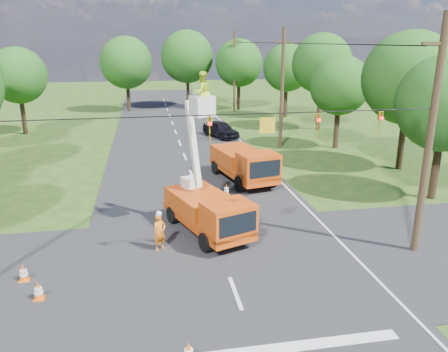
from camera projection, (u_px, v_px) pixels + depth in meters
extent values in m
plane|color=#204615|center=(185.00, 157.00, 34.82)|extent=(140.00, 140.00, 0.00)
cube|color=black|center=(185.00, 157.00, 34.82)|extent=(12.00, 100.00, 0.06)
cube|color=black|center=(226.00, 267.00, 17.91)|extent=(56.00, 10.00, 0.07)
cube|color=silver|center=(253.00, 154.00, 35.77)|extent=(0.12, 90.00, 0.02)
cube|color=#D8400F|center=(207.00, 219.00, 21.03)|extent=(3.92, 6.12, 0.43)
cube|color=#D8400F|center=(228.00, 219.00, 19.11)|extent=(2.53, 2.24, 1.44)
cube|color=black|center=(238.00, 224.00, 18.42)|extent=(1.73, 0.67, 0.91)
cube|color=#D8400F|center=(199.00, 202.00, 21.49)|extent=(3.31, 4.09, 0.96)
cylinder|color=black|center=(206.00, 242.00, 19.12)|extent=(0.59, 0.93, 0.88)
cylinder|color=black|center=(244.00, 233.00, 20.08)|extent=(0.59, 0.93, 0.88)
cylinder|color=black|center=(172.00, 215.00, 22.13)|extent=(0.59, 0.93, 0.88)
cylinder|color=black|center=(207.00, 208.00, 23.09)|extent=(0.59, 0.93, 0.88)
cube|color=silver|center=(190.00, 183.00, 22.15)|extent=(0.92, 0.92, 0.53)
cube|color=silver|center=(193.00, 144.00, 21.08)|extent=(0.68, 1.29, 4.15)
cube|color=silver|center=(202.00, 106.00, 19.67)|extent=(1.16, 1.16, 0.91)
imported|color=#C6E526|center=(202.00, 93.00, 19.49)|extent=(1.11, 1.00, 1.87)
cube|color=#D8400F|center=(242.00, 169.00, 28.84)|extent=(3.60, 6.67, 0.47)
cube|color=#D8400F|center=(258.00, 166.00, 26.60)|extent=(2.64, 2.24, 1.58)
cube|color=black|center=(265.00, 169.00, 25.79)|extent=(1.97, 0.49, 1.00)
cube|color=#D8400F|center=(237.00, 157.00, 29.39)|extent=(3.25, 4.33, 1.05)
cylinder|color=black|center=(240.00, 184.00, 26.76)|extent=(0.53, 1.02, 0.97)
cylinder|color=black|center=(272.00, 180.00, 27.56)|extent=(0.53, 1.02, 0.97)
cylinder|color=black|center=(216.00, 167.00, 30.29)|extent=(0.53, 1.02, 0.97)
cylinder|color=black|center=(245.00, 164.00, 31.10)|extent=(0.53, 1.02, 0.97)
imported|color=orange|center=(160.00, 232.00, 19.16)|extent=(0.74, 0.69, 1.71)
imported|color=black|center=(221.00, 129.00, 41.79)|extent=(3.40, 4.90, 1.55)
cone|color=#EB5E0C|center=(189.00, 352.00, 12.47)|extent=(0.36, 0.36, 0.70)
cylinder|color=white|center=(189.00, 351.00, 12.45)|extent=(0.26, 0.26, 0.09)
cone|color=#EB5E0C|center=(242.00, 200.00, 24.41)|extent=(0.36, 0.36, 0.70)
cube|color=#EB5E0C|center=(242.00, 205.00, 24.51)|extent=(0.38, 0.38, 0.04)
cylinder|color=white|center=(242.00, 199.00, 24.39)|extent=(0.26, 0.26, 0.09)
cylinder|color=white|center=(242.00, 201.00, 24.43)|extent=(0.31, 0.31, 0.09)
cone|color=#EB5E0C|center=(226.00, 189.00, 26.16)|extent=(0.36, 0.36, 0.70)
cube|color=#EB5E0C|center=(226.00, 194.00, 26.26)|extent=(0.38, 0.38, 0.04)
cylinder|color=white|center=(226.00, 188.00, 26.14)|extent=(0.26, 0.26, 0.09)
cylinder|color=white|center=(226.00, 191.00, 26.19)|extent=(0.31, 0.31, 0.09)
cone|color=#EB5E0C|center=(38.00, 290.00, 15.58)|extent=(0.36, 0.36, 0.70)
cube|color=#EB5E0C|center=(40.00, 298.00, 15.68)|extent=(0.38, 0.38, 0.04)
cylinder|color=white|center=(38.00, 289.00, 15.56)|extent=(0.26, 0.26, 0.09)
cylinder|color=white|center=(39.00, 292.00, 15.60)|extent=(0.31, 0.31, 0.09)
cone|color=#EB5E0C|center=(23.00, 272.00, 16.78)|extent=(0.36, 0.36, 0.70)
cube|color=#EB5E0C|center=(25.00, 280.00, 16.88)|extent=(0.38, 0.38, 0.04)
cylinder|color=white|center=(23.00, 271.00, 16.76)|extent=(0.26, 0.26, 0.09)
cylinder|color=white|center=(24.00, 274.00, 16.80)|extent=(0.31, 0.31, 0.09)
cone|color=#EB5E0C|center=(263.00, 164.00, 31.45)|extent=(0.36, 0.36, 0.70)
cube|color=#EB5E0C|center=(263.00, 169.00, 31.55)|extent=(0.38, 0.38, 0.04)
cylinder|color=white|center=(263.00, 163.00, 31.43)|extent=(0.26, 0.26, 0.09)
cylinder|color=white|center=(263.00, 165.00, 31.47)|extent=(0.31, 0.31, 0.09)
cylinder|color=#4C3823|center=(430.00, 140.00, 17.86)|extent=(0.30, 0.30, 10.00)
cube|color=#4C3823|center=(443.00, 43.00, 16.73)|extent=(1.80, 0.12, 0.12)
cylinder|color=#4C3823|center=(282.00, 89.00, 36.65)|extent=(0.30, 0.30, 10.00)
cube|color=#4C3823|center=(284.00, 42.00, 35.53)|extent=(1.80, 0.12, 0.12)
cylinder|color=#4C3823|center=(234.00, 73.00, 55.45)|extent=(0.30, 0.30, 10.00)
cube|color=#4C3823|center=(235.00, 41.00, 54.32)|extent=(1.80, 0.12, 0.12)
cylinder|color=black|center=(212.00, 115.00, 15.95)|extent=(18.00, 0.04, 0.04)
cube|color=gold|center=(267.00, 125.00, 16.44)|extent=(0.60, 0.05, 0.60)
imported|color=gold|center=(210.00, 130.00, 16.10)|extent=(0.16, 0.20, 1.00)
sphere|color=#FF0C0C|center=(210.00, 124.00, 15.91)|extent=(0.14, 0.14, 0.14)
imported|color=gold|center=(317.00, 126.00, 16.81)|extent=(0.16, 0.20, 1.00)
sphere|color=#FF0C0C|center=(319.00, 120.00, 16.62)|extent=(0.14, 0.14, 0.14)
imported|color=gold|center=(380.00, 124.00, 17.25)|extent=(0.16, 0.20, 1.00)
sphere|color=#FF0C0C|center=(382.00, 118.00, 17.06)|extent=(0.14, 0.14, 0.14)
cylinder|color=#382616|center=(23.00, 113.00, 42.99)|extent=(0.44, 0.44, 4.05)
sphere|color=#1C4A14|center=(18.00, 75.00, 41.89)|extent=(5.40, 5.40, 5.40)
cylinder|color=#382616|center=(436.00, 166.00, 25.25)|extent=(0.44, 0.44, 3.96)
sphere|color=#1C4A14|center=(445.00, 103.00, 24.17)|extent=(5.40, 5.40, 5.40)
cylinder|color=#382616|center=(402.00, 138.00, 31.05)|extent=(0.44, 0.44, 4.58)
sphere|color=#1C4A14|center=(410.00, 78.00, 29.81)|extent=(6.40, 6.40, 6.40)
cylinder|color=#382616|center=(337.00, 126.00, 37.44)|extent=(0.44, 0.44, 3.78)
sphere|color=#1C4A14|center=(340.00, 85.00, 36.41)|extent=(5.00, 5.00, 5.00)
cylinder|color=#382616|center=(319.00, 107.00, 45.08)|extent=(0.44, 0.44, 4.75)
sphere|color=#1C4A14|center=(322.00, 63.00, 43.80)|extent=(6.00, 6.00, 6.00)
cylinder|color=#382616|center=(286.00, 100.00, 52.52)|extent=(0.44, 0.44, 4.14)
sphere|color=#1C4A14|center=(287.00, 68.00, 51.40)|extent=(5.60, 5.60, 5.60)
cylinder|color=#382616|center=(128.00, 94.00, 56.81)|extent=(0.44, 0.44, 4.40)
sphere|color=#1C4A14|center=(126.00, 63.00, 55.62)|extent=(6.60, 6.60, 6.60)
cylinder|color=#382616|center=(188.00, 90.00, 59.98)|extent=(0.44, 0.44, 4.84)
sphere|color=#1C4A14|center=(187.00, 57.00, 58.67)|extent=(7.00, 7.00, 7.00)
cylinder|color=#382616|center=(239.00, 93.00, 58.34)|extent=(0.44, 0.44, 4.31)
sphere|color=#1C4A14|center=(239.00, 63.00, 57.18)|extent=(6.20, 6.20, 6.20)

